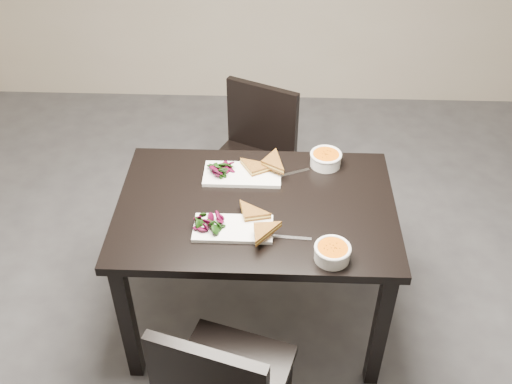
% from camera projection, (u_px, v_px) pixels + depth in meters
% --- Properties ---
extents(ground, '(5.00, 5.00, 0.00)m').
position_uv_depth(ground, '(306.00, 367.00, 2.77)').
color(ground, '#47474C').
rests_on(ground, ground).
extents(table, '(1.20, 0.80, 0.75)m').
position_uv_depth(table, '(256.00, 222.00, 2.59)').
color(table, black).
rests_on(table, ground).
extents(chair_far, '(0.56, 0.56, 0.85)m').
position_uv_depth(chair_far, '(253.00, 153.00, 3.28)').
color(chair_far, black).
rests_on(chair_far, ground).
extents(plate_near, '(0.32, 0.16, 0.02)m').
position_uv_depth(plate_near, '(233.00, 229.00, 2.40)').
color(plate_near, white).
rests_on(plate_near, table).
extents(sandwich_near, '(0.19, 0.16, 0.05)m').
position_uv_depth(sandwich_near, '(249.00, 220.00, 2.38)').
color(sandwich_near, '#9E6821').
rests_on(sandwich_near, plate_near).
extents(salad_near, '(0.10, 0.09, 0.04)m').
position_uv_depth(salad_near, '(208.00, 222.00, 2.38)').
color(salad_near, black).
rests_on(salad_near, plate_near).
extents(soup_bowl_near, '(0.14, 0.14, 0.06)m').
position_uv_depth(soup_bowl_near, '(332.00, 252.00, 2.25)').
color(soup_bowl_near, white).
rests_on(soup_bowl_near, table).
extents(cutlery_near, '(0.18, 0.03, 0.00)m').
position_uv_depth(cutlery_near, '(289.00, 237.00, 2.36)').
color(cutlery_near, silver).
rests_on(cutlery_near, table).
extents(plate_far, '(0.35, 0.18, 0.02)m').
position_uv_depth(plate_far, '(242.00, 174.00, 2.67)').
color(plate_far, white).
rests_on(plate_far, table).
extents(sandwich_far, '(0.22, 0.20, 0.06)m').
position_uv_depth(sandwich_far, '(256.00, 170.00, 2.64)').
color(sandwich_far, '#9E6821').
rests_on(sandwich_far, plate_far).
extents(salad_far, '(0.11, 0.10, 0.05)m').
position_uv_depth(salad_far, '(220.00, 168.00, 2.66)').
color(salad_far, black).
rests_on(salad_far, plate_far).
extents(soup_bowl_far, '(0.15, 0.15, 0.07)m').
position_uv_depth(soup_bowl_far, '(326.00, 158.00, 2.72)').
color(soup_bowl_far, white).
rests_on(soup_bowl_far, table).
extents(cutlery_far, '(0.17, 0.09, 0.00)m').
position_uv_depth(cutlery_far, '(291.00, 173.00, 2.69)').
color(cutlery_far, silver).
rests_on(cutlery_far, table).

